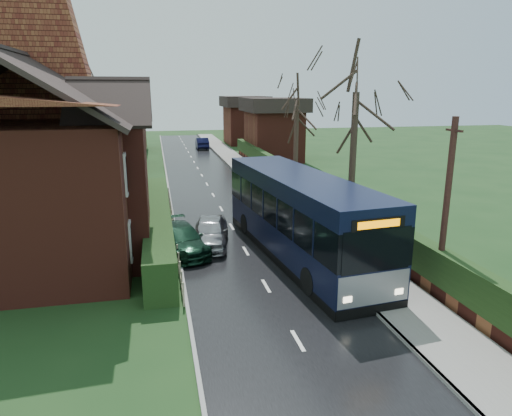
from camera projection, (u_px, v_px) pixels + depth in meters
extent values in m
plane|color=#24421C|center=(255.00, 267.00, 19.19)|extent=(140.00, 140.00, 0.00)
cube|color=black|center=(221.00, 209.00, 28.65)|extent=(6.00, 100.00, 0.02)
cube|color=slate|center=(286.00, 204.00, 29.52)|extent=(2.50, 100.00, 0.14)
cube|color=gray|center=(268.00, 205.00, 29.27)|extent=(0.12, 100.00, 0.14)
cube|color=gray|center=(172.00, 211.00, 28.01)|extent=(0.12, 100.00, 0.10)
cube|color=#1A3113|center=(158.00, 222.00, 22.91)|extent=(1.20, 16.00, 1.60)
cube|color=maroon|center=(309.00, 200.00, 29.78)|extent=(0.30, 50.00, 0.60)
cube|color=#1A3113|center=(310.00, 186.00, 29.56)|extent=(0.60, 50.00, 1.20)
cube|color=maroon|center=(44.00, 184.00, 21.31)|extent=(8.00, 14.00, 6.00)
cube|color=maroon|center=(117.00, 194.00, 19.20)|extent=(2.50, 4.00, 6.00)
cube|color=brown|center=(68.00, 51.00, 23.76)|extent=(0.90, 1.40, 2.20)
cube|color=silver|center=(131.00, 239.00, 17.77)|extent=(0.08, 1.20, 1.60)
cube|color=black|center=(132.00, 239.00, 17.77)|extent=(0.03, 0.95, 1.35)
cube|color=silver|center=(126.00, 173.00, 17.12)|extent=(0.08, 1.20, 1.60)
cube|color=black|center=(127.00, 173.00, 17.13)|extent=(0.03, 0.95, 1.35)
cube|color=silver|center=(135.00, 213.00, 21.55)|extent=(0.08, 1.20, 1.60)
cube|color=black|center=(135.00, 213.00, 21.56)|extent=(0.03, 0.95, 1.35)
cube|color=silver|center=(131.00, 158.00, 20.90)|extent=(0.08, 1.20, 1.60)
cube|color=black|center=(132.00, 158.00, 20.91)|extent=(0.03, 0.95, 1.35)
cube|color=silver|center=(138.00, 195.00, 25.33)|extent=(0.08, 1.20, 1.60)
cube|color=black|center=(138.00, 195.00, 25.34)|extent=(0.03, 0.95, 1.35)
cube|color=silver|center=(134.00, 148.00, 24.69)|extent=(0.08, 1.20, 1.60)
cube|color=black|center=(135.00, 148.00, 24.69)|extent=(0.03, 0.95, 1.35)
cube|color=silver|center=(139.00, 186.00, 27.70)|extent=(0.08, 1.20, 1.60)
cube|color=black|center=(139.00, 186.00, 27.71)|extent=(0.03, 0.95, 1.35)
cube|color=silver|center=(136.00, 143.00, 27.05)|extent=(0.08, 1.20, 1.60)
cube|color=black|center=(137.00, 143.00, 27.06)|extent=(0.03, 0.95, 1.35)
cube|color=black|center=(299.00, 234.00, 20.28)|extent=(4.02, 12.31, 1.25)
cube|color=black|center=(299.00, 206.00, 19.96)|extent=(4.04, 12.31, 1.32)
cube|color=black|center=(300.00, 184.00, 19.70)|extent=(4.02, 12.31, 0.72)
cube|color=black|center=(298.00, 252.00, 20.48)|extent=(4.02, 12.31, 0.38)
cube|color=gray|center=(373.00, 288.00, 14.78)|extent=(2.63, 0.40, 1.10)
cube|color=black|center=(376.00, 250.00, 14.43)|extent=(2.47, 0.34, 1.43)
cube|color=black|center=(378.00, 224.00, 14.21)|extent=(1.92, 0.29, 0.38)
cube|color=#FF8C00|center=(379.00, 224.00, 14.17)|extent=(1.51, 0.20, 0.24)
cube|color=black|center=(372.00, 309.00, 14.96)|extent=(2.69, 0.43, 0.33)
cube|color=#FFF2CC|center=(348.00, 300.00, 14.49)|extent=(0.31, 0.08, 0.20)
cube|color=#FFF2CC|center=(399.00, 291.00, 15.08)|extent=(0.31, 0.08, 0.20)
cylinder|color=black|center=(310.00, 281.00, 16.47)|extent=(0.42, 1.08, 1.05)
cylinder|color=black|center=(370.00, 273.00, 17.23)|extent=(0.42, 1.08, 1.05)
cylinder|color=black|center=(246.00, 224.00, 23.57)|extent=(0.42, 1.08, 1.05)
cylinder|color=black|center=(291.00, 220.00, 24.33)|extent=(0.42, 1.08, 1.05)
imported|color=#9D9DA1|center=(210.00, 232.00, 21.71)|extent=(2.36, 4.34, 1.40)
imported|color=black|center=(181.00, 239.00, 20.82)|extent=(2.70, 4.66, 1.27)
imported|color=black|center=(202.00, 143.00, 58.48)|extent=(1.54, 4.31, 1.41)
cylinder|color=slate|center=(302.00, 198.00, 25.34)|extent=(0.08, 0.08, 2.86)
cube|color=silver|center=(303.00, 176.00, 25.04)|extent=(0.12, 0.43, 0.33)
cube|color=silver|center=(303.00, 184.00, 25.14)|extent=(0.10, 0.39, 0.29)
cylinder|color=black|center=(446.00, 211.00, 15.63)|extent=(0.22, 0.22, 6.40)
cube|color=black|center=(454.00, 130.00, 14.95)|extent=(0.08, 0.82, 0.07)
cylinder|color=#31251D|center=(352.00, 164.00, 23.36)|extent=(0.34, 0.34, 7.15)
cylinder|color=#32241D|center=(296.00, 150.00, 32.71)|extent=(0.33, 0.33, 6.22)
cylinder|color=#382A21|center=(72.00, 147.00, 27.60)|extent=(0.36, 0.36, 7.78)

